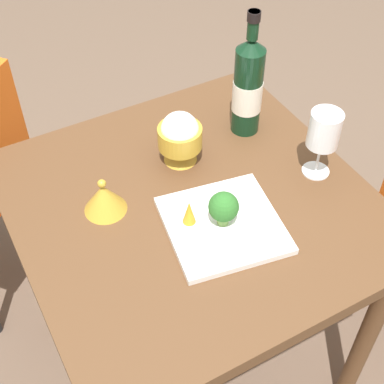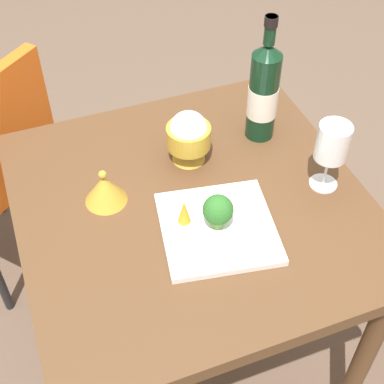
{
  "view_description": "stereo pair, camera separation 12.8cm",
  "coord_description": "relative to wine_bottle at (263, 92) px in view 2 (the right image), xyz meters",
  "views": [
    {
      "loc": [
        -0.43,
        -0.79,
        1.68
      ],
      "look_at": [
        0.0,
        0.0,
        0.76
      ],
      "focal_mm": 51.85,
      "sensor_mm": 36.0,
      "label": 1
    },
    {
      "loc": [
        -0.32,
        -0.84,
        1.68
      ],
      "look_at": [
        0.0,
        0.0,
        0.76
      ],
      "focal_mm": 51.85,
      "sensor_mm": 36.0,
      "label": 2
    }
  ],
  "objects": [
    {
      "name": "ground_plane",
      "position": [
        -0.25,
        -0.17,
        -0.87
      ],
      "size": [
        8.0,
        8.0,
        0.0
      ],
      "primitive_type": "plane",
      "color": "brown"
    },
    {
      "name": "rice_bowl",
      "position": [
        -0.21,
        -0.03,
        -0.06
      ],
      "size": [
        0.11,
        0.11,
        0.14
      ],
      "color": "gold",
      "rests_on": "dining_table"
    },
    {
      "name": "wine_glass",
      "position": [
        0.06,
        -0.23,
        -0.01
      ],
      "size": [
        0.08,
        0.08,
        0.18
      ],
      "color": "white",
      "rests_on": "dining_table"
    },
    {
      "name": "dining_table",
      "position": [
        -0.25,
        -0.17,
        -0.23
      ],
      "size": [
        0.81,
        0.81,
        0.73
      ],
      "color": "brown",
      "rests_on": "ground_plane"
    },
    {
      "name": "serving_plate",
      "position": [
        -0.23,
        -0.27,
        -0.13
      ],
      "size": [
        0.29,
        0.29,
        0.02
      ],
      "rotation": [
        0.0,
        0.0,
        -0.17
      ],
      "color": "white",
      "rests_on": "dining_table"
    },
    {
      "name": "wine_bottle",
      "position": [
        0.0,
        0.0,
        0.0
      ],
      "size": [
        0.08,
        0.08,
        0.34
      ],
      "color": "black",
      "rests_on": "dining_table"
    },
    {
      "name": "broccoli_floret",
      "position": [
        -0.23,
        -0.27,
        -0.07
      ],
      "size": [
        0.07,
        0.07,
        0.09
      ],
      "color": "#729E4C",
      "rests_on": "serving_plate"
    },
    {
      "name": "carrot_garnish_left",
      "position": [
        -0.3,
        -0.23,
        -0.09
      ],
      "size": [
        0.03,
        0.03,
        0.06
      ],
      "color": "orange",
      "rests_on": "serving_plate"
    },
    {
      "name": "rice_bowl_lid",
      "position": [
        -0.44,
        -0.09,
        -0.1
      ],
      "size": [
        0.1,
        0.1,
        0.09
      ],
      "color": "gold",
      "rests_on": "dining_table"
    }
  ]
}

